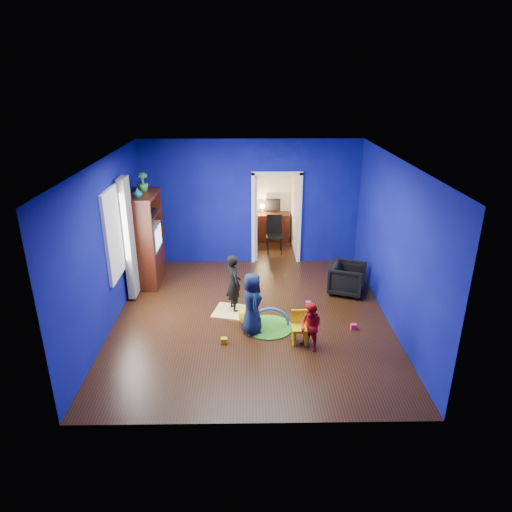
{
  "coord_description": "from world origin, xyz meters",
  "views": [
    {
      "loc": [
        -0.04,
        -7.43,
        4.23
      ],
      "look_at": [
        0.09,
        0.4,
        1.08
      ],
      "focal_mm": 32.0,
      "sensor_mm": 36.0,
      "label": 1
    }
  ],
  "objects_px": {
    "tv_armoire": "(146,239)",
    "play_mat": "(269,327)",
    "toddler_red": "(311,327)",
    "hopper_ball": "(249,315)",
    "vase": "(138,193)",
    "folding_chair": "(275,236)",
    "child_navy": "(252,304)",
    "study_desk": "(273,227)",
    "armchair": "(347,279)",
    "kid_chair": "(300,329)",
    "crt_tv": "(147,237)",
    "child_black": "(234,283)"
  },
  "relations": [
    {
      "from": "folding_chair",
      "to": "child_black",
      "type": "bearing_deg",
      "value": -107.27
    },
    {
      "from": "vase",
      "to": "play_mat",
      "type": "relative_size",
      "value": 0.22
    },
    {
      "from": "hopper_ball",
      "to": "play_mat",
      "type": "bearing_deg",
      "value": -19.05
    },
    {
      "from": "child_navy",
      "to": "vase",
      "type": "bearing_deg",
      "value": 37.62
    },
    {
      "from": "toddler_red",
      "to": "play_mat",
      "type": "bearing_deg",
      "value": -176.88
    },
    {
      "from": "kid_chair",
      "to": "child_black",
      "type": "bearing_deg",
      "value": 132.99
    },
    {
      "from": "study_desk",
      "to": "folding_chair",
      "type": "bearing_deg",
      "value": -90.0
    },
    {
      "from": "crt_tv",
      "to": "study_desk",
      "type": "height_order",
      "value": "crt_tv"
    },
    {
      "from": "hopper_ball",
      "to": "study_desk",
      "type": "xyz_separation_m",
      "value": [
        0.65,
        4.5,
        0.18
      ]
    },
    {
      "from": "child_black",
      "to": "hopper_ball",
      "type": "height_order",
      "value": "child_black"
    },
    {
      "from": "armchair",
      "to": "child_black",
      "type": "relative_size",
      "value": 0.61
    },
    {
      "from": "vase",
      "to": "crt_tv",
      "type": "distance_m",
      "value": 1.08
    },
    {
      "from": "hopper_ball",
      "to": "play_mat",
      "type": "xyz_separation_m",
      "value": [
        0.35,
        -0.12,
        -0.19
      ]
    },
    {
      "from": "tv_armoire",
      "to": "hopper_ball",
      "type": "distance_m",
      "value": 2.98
    },
    {
      "from": "toddler_red",
      "to": "play_mat",
      "type": "xyz_separation_m",
      "value": [
        -0.66,
        0.68,
        -0.4
      ]
    },
    {
      "from": "child_black",
      "to": "study_desk",
      "type": "xyz_separation_m",
      "value": [
        0.93,
        3.95,
        -0.19
      ]
    },
    {
      "from": "tv_armoire",
      "to": "play_mat",
      "type": "relative_size",
      "value": 2.29
    },
    {
      "from": "vase",
      "to": "hopper_ball",
      "type": "xyz_separation_m",
      "value": [
        2.17,
        -1.58,
        -1.86
      ]
    },
    {
      "from": "kid_chair",
      "to": "play_mat",
      "type": "height_order",
      "value": "kid_chair"
    },
    {
      "from": "child_black",
      "to": "toddler_red",
      "type": "distance_m",
      "value": 1.86
    },
    {
      "from": "crt_tv",
      "to": "play_mat",
      "type": "distance_m",
      "value": 3.34
    },
    {
      "from": "tv_armoire",
      "to": "play_mat",
      "type": "xyz_separation_m",
      "value": [
        2.52,
        -2.0,
        -0.97
      ]
    },
    {
      "from": "vase",
      "to": "toddler_red",
      "type": "bearing_deg",
      "value": -36.83
    },
    {
      "from": "armchair",
      "to": "folding_chair",
      "type": "height_order",
      "value": "folding_chair"
    },
    {
      "from": "hopper_ball",
      "to": "vase",
      "type": "bearing_deg",
      "value": 143.95
    },
    {
      "from": "crt_tv",
      "to": "kid_chair",
      "type": "xyz_separation_m",
      "value": [
        2.99,
        -2.48,
        -0.77
      ]
    },
    {
      "from": "child_black",
      "to": "kid_chair",
      "type": "xyz_separation_m",
      "value": [
        1.14,
        -1.14,
        -0.32
      ]
    },
    {
      "from": "toddler_red",
      "to": "folding_chair",
      "type": "distance_m",
      "value": 4.35
    },
    {
      "from": "study_desk",
      "to": "crt_tv",
      "type": "bearing_deg",
      "value": -136.74
    },
    {
      "from": "toddler_red",
      "to": "kid_chair",
      "type": "distance_m",
      "value": 0.3
    },
    {
      "from": "toddler_red",
      "to": "kid_chair",
      "type": "relative_size",
      "value": 1.65
    },
    {
      "from": "child_navy",
      "to": "play_mat",
      "type": "bearing_deg",
      "value": -78.98
    },
    {
      "from": "folding_chair",
      "to": "armchair",
      "type": "bearing_deg",
      "value": -59.04
    },
    {
      "from": "child_black",
      "to": "toddler_red",
      "type": "relative_size",
      "value": 1.37
    },
    {
      "from": "toddler_red",
      "to": "crt_tv",
      "type": "bearing_deg",
      "value": -171.49
    },
    {
      "from": "toddler_red",
      "to": "hopper_ball",
      "type": "bearing_deg",
      "value": -169.47
    },
    {
      "from": "study_desk",
      "to": "folding_chair",
      "type": "xyz_separation_m",
      "value": [
        0.0,
        -0.96,
        0.09
      ]
    },
    {
      "from": "child_black",
      "to": "play_mat",
      "type": "relative_size",
      "value": 1.32
    },
    {
      "from": "folding_chair",
      "to": "study_desk",
      "type": "bearing_deg",
      "value": 90.0
    },
    {
      "from": "vase",
      "to": "crt_tv",
      "type": "relative_size",
      "value": 0.27
    },
    {
      "from": "child_black",
      "to": "vase",
      "type": "relative_size",
      "value": 6.09
    },
    {
      "from": "child_navy",
      "to": "folding_chair",
      "type": "height_order",
      "value": "child_navy"
    },
    {
      "from": "hopper_ball",
      "to": "kid_chair",
      "type": "bearing_deg",
      "value": -35.0
    },
    {
      "from": "armchair",
      "to": "hopper_ball",
      "type": "distance_m",
      "value": 2.38
    },
    {
      "from": "vase",
      "to": "kid_chair",
      "type": "distance_m",
      "value": 4.14
    },
    {
      "from": "toddler_red",
      "to": "hopper_ball",
      "type": "xyz_separation_m",
      "value": [
        -1.0,
        0.8,
        -0.22
      ]
    },
    {
      "from": "child_navy",
      "to": "play_mat",
      "type": "xyz_separation_m",
      "value": [
        0.3,
        0.13,
        -0.54
      ]
    },
    {
      "from": "tv_armoire",
      "to": "study_desk",
      "type": "relative_size",
      "value": 2.23
    },
    {
      "from": "armchair",
      "to": "play_mat",
      "type": "relative_size",
      "value": 0.81
    },
    {
      "from": "kid_chair",
      "to": "hopper_ball",
      "type": "bearing_deg",
      "value": 143.13
    }
  ]
}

